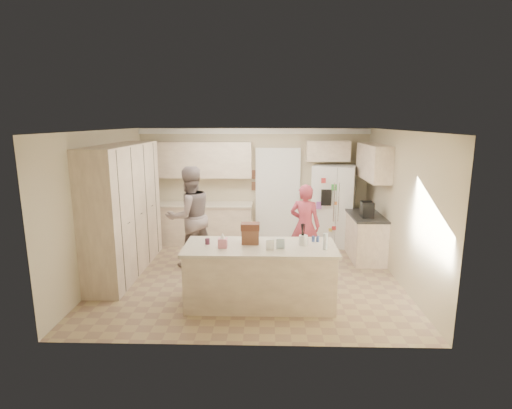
{
  "coord_description": "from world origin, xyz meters",
  "views": [
    {
      "loc": [
        0.29,
        -6.82,
        2.76
      ],
      "look_at": [
        0.1,
        0.35,
        1.25
      ],
      "focal_mm": 28.0,
      "sensor_mm": 36.0,
      "label": 1
    }
  ],
  "objects_px": {
    "island_base": "(260,276)",
    "dollhouse_body": "(250,237)",
    "refrigerator": "(333,205)",
    "teen_boy": "(190,217)",
    "utensil_crock": "(303,240)",
    "coffee_maker": "(367,209)",
    "teen_girl": "(305,225)",
    "tissue_box": "(223,243)"
  },
  "relations": [
    {
      "from": "coffee_maker",
      "to": "teen_girl",
      "type": "distance_m",
      "value": 1.27
    },
    {
      "from": "refrigerator",
      "to": "dollhouse_body",
      "type": "bearing_deg",
      "value": -104.49
    },
    {
      "from": "refrigerator",
      "to": "teen_girl",
      "type": "relative_size",
      "value": 1.13
    },
    {
      "from": "utensil_crock",
      "to": "teen_girl",
      "type": "distance_m",
      "value": 1.65
    },
    {
      "from": "teen_girl",
      "to": "coffee_maker",
      "type": "bearing_deg",
      "value": -152.02
    },
    {
      "from": "refrigerator",
      "to": "island_base",
      "type": "relative_size",
      "value": 0.82
    },
    {
      "from": "tissue_box",
      "to": "dollhouse_body",
      "type": "height_order",
      "value": "dollhouse_body"
    },
    {
      "from": "refrigerator",
      "to": "teen_girl",
      "type": "xyz_separation_m",
      "value": [
        -0.76,
        -1.38,
        -0.1
      ]
    },
    {
      "from": "utensil_crock",
      "to": "teen_boy",
      "type": "xyz_separation_m",
      "value": [
        -2.03,
        1.6,
        -0.04
      ]
    },
    {
      "from": "island_base",
      "to": "teen_boy",
      "type": "xyz_separation_m",
      "value": [
        -1.38,
        1.65,
        0.52
      ]
    },
    {
      "from": "tissue_box",
      "to": "teen_girl",
      "type": "distance_m",
      "value": 2.26
    },
    {
      "from": "utensil_crock",
      "to": "dollhouse_body",
      "type": "relative_size",
      "value": 0.58
    },
    {
      "from": "dollhouse_body",
      "to": "teen_boy",
      "type": "relative_size",
      "value": 0.13
    },
    {
      "from": "tissue_box",
      "to": "teen_girl",
      "type": "xyz_separation_m",
      "value": [
        1.38,
        1.78,
        -0.2
      ]
    },
    {
      "from": "island_base",
      "to": "refrigerator",
      "type": "bearing_deg",
      "value": 62.5
    },
    {
      "from": "coffee_maker",
      "to": "utensil_crock",
      "type": "bearing_deg",
      "value": -127.12
    },
    {
      "from": "refrigerator",
      "to": "dollhouse_body",
      "type": "relative_size",
      "value": 6.92
    },
    {
      "from": "island_base",
      "to": "utensil_crock",
      "type": "height_order",
      "value": "utensil_crock"
    },
    {
      "from": "refrigerator",
      "to": "teen_boy",
      "type": "relative_size",
      "value": 0.93
    },
    {
      "from": "dollhouse_body",
      "to": "teen_boy",
      "type": "bearing_deg",
      "value": 128.34
    },
    {
      "from": "teen_boy",
      "to": "teen_girl",
      "type": "xyz_separation_m",
      "value": [
        2.21,
        0.03,
        -0.17
      ]
    },
    {
      "from": "island_base",
      "to": "dollhouse_body",
      "type": "height_order",
      "value": "dollhouse_body"
    },
    {
      "from": "utensil_crock",
      "to": "coffee_maker",
      "type": "bearing_deg",
      "value": 52.88
    },
    {
      "from": "teen_girl",
      "to": "tissue_box",
      "type": "bearing_deg",
      "value": 69.88
    },
    {
      "from": "tissue_box",
      "to": "teen_boy",
      "type": "xyz_separation_m",
      "value": [
        -0.83,
        1.75,
        -0.03
      ]
    },
    {
      "from": "coffee_maker",
      "to": "teen_girl",
      "type": "relative_size",
      "value": 0.19
    },
    {
      "from": "teen_girl",
      "to": "utensil_crock",
      "type": "bearing_deg",
      "value": 101.39
    },
    {
      "from": "coffee_maker",
      "to": "utensil_crock",
      "type": "xyz_separation_m",
      "value": [
        -1.4,
        -1.85,
        -0.07
      ]
    },
    {
      "from": "refrigerator",
      "to": "island_base",
      "type": "height_order",
      "value": "refrigerator"
    },
    {
      "from": "coffee_maker",
      "to": "island_base",
      "type": "distance_m",
      "value": 2.87
    },
    {
      "from": "teen_boy",
      "to": "teen_girl",
      "type": "height_order",
      "value": "teen_boy"
    },
    {
      "from": "coffee_maker",
      "to": "teen_boy",
      "type": "relative_size",
      "value": 0.16
    },
    {
      "from": "utensil_crock",
      "to": "teen_boy",
      "type": "height_order",
      "value": "teen_boy"
    },
    {
      "from": "tissue_box",
      "to": "teen_girl",
      "type": "relative_size",
      "value": 0.09
    },
    {
      "from": "dollhouse_body",
      "to": "teen_boy",
      "type": "height_order",
      "value": "teen_boy"
    },
    {
      "from": "coffee_maker",
      "to": "teen_girl",
      "type": "xyz_separation_m",
      "value": [
        -1.22,
        -0.22,
        -0.27
      ]
    },
    {
      "from": "utensil_crock",
      "to": "refrigerator",
      "type": "bearing_deg",
      "value": 72.62
    },
    {
      "from": "tissue_box",
      "to": "dollhouse_body",
      "type": "relative_size",
      "value": 0.54
    },
    {
      "from": "island_base",
      "to": "teen_boy",
      "type": "distance_m",
      "value": 2.21
    },
    {
      "from": "teen_boy",
      "to": "refrigerator",
      "type": "bearing_deg",
      "value": 169.8
    },
    {
      "from": "tissue_box",
      "to": "dollhouse_body",
      "type": "xyz_separation_m",
      "value": [
        0.4,
        0.2,
        0.04
      ]
    },
    {
      "from": "dollhouse_body",
      "to": "teen_boy",
      "type": "distance_m",
      "value": 1.98
    }
  ]
}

